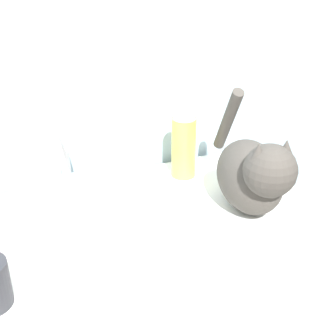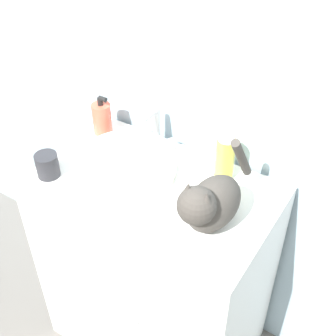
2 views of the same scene
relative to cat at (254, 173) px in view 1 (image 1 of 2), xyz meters
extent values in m
cube|color=#9EB7C6|center=(-0.24, 0.36, 0.25)|extent=(6.00, 0.05, 2.50)
cylinder|color=white|center=(-0.37, 0.08, -0.07)|extent=(0.34, 0.34, 0.05)
cylinder|color=silver|center=(-0.37, 0.27, -0.02)|extent=(0.02, 0.02, 0.15)
cylinder|color=silver|center=(-0.37, 0.23, 0.05)|extent=(0.02, 0.09, 0.02)
cylinder|color=white|center=(-0.43, 0.27, -0.08)|extent=(0.03, 0.03, 0.03)
cylinder|color=white|center=(-0.30, 0.27, -0.08)|extent=(0.03, 0.03, 0.03)
ellipsoid|color=#47423D|center=(0.00, 0.02, -0.02)|extent=(0.16, 0.22, 0.16)
sphere|color=#47423D|center=(-0.01, -0.07, 0.04)|extent=(0.13, 0.13, 0.11)
cone|color=#47423D|center=(-0.04, -0.07, 0.09)|extent=(0.04, 0.04, 0.04)
cone|color=#47423D|center=(0.02, -0.07, 0.09)|extent=(0.04, 0.04, 0.04)
cylinder|color=#47423D|center=(0.02, 0.16, 0.07)|extent=(0.04, 0.13, 0.19)
cylinder|color=#EADB4C|center=(-0.07, 0.23, -0.02)|extent=(0.06, 0.06, 0.16)
cone|color=white|center=(-0.07, 0.23, 0.08)|extent=(0.06, 0.06, 0.04)
camera|label=1|loc=(-0.54, -0.77, 0.48)|focal=50.00mm
camera|label=2|loc=(0.42, -0.89, 0.95)|focal=50.00mm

